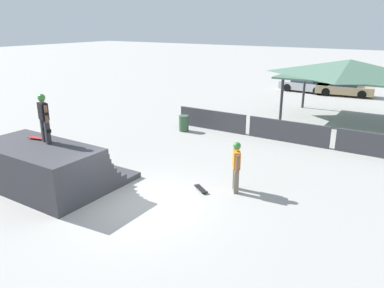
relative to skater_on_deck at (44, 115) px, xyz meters
name	(u,v)px	position (x,y,z in m)	size (l,w,h in m)	color
ground_plane	(138,205)	(3.69, 0.41, -2.58)	(160.00, 160.00, 0.00)	#A3A09B
quarter_pipe_ramp	(47,167)	(0.05, -0.18, -1.86)	(4.50, 3.80, 1.59)	#38383D
skater_on_deck	(44,115)	(0.00, 0.00, 0.00)	(0.74, 0.37, 1.71)	#2D2D33
skateboard_on_deck	(39,138)	(-0.53, 0.06, -0.93)	(0.83, 0.37, 0.09)	red
bystander_walking	(236,163)	(5.85, 3.09, -1.53)	(0.47, 0.65, 1.78)	#6B6051
skateboard_on_ground	(201,189)	(4.84, 2.44, -2.52)	(0.74, 0.60, 0.09)	green
barrier_fence	(288,132)	(5.51, 9.49, -2.05)	(12.51, 0.12, 1.05)	#3D3D42
pavilion_shelter	(350,69)	(6.92, 15.39, 0.46)	(7.34, 5.18, 3.58)	#2D2D33
trash_bin	(184,123)	(0.15, 8.38, -2.15)	(0.52, 0.52, 0.85)	#385B3D
parked_car_silver	(305,85)	(2.13, 23.81, -1.97)	(4.31, 2.06, 1.27)	#A8AAAF
parked_car_tan	(344,88)	(5.26, 23.71, -1.97)	(4.49, 2.17, 1.27)	tan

